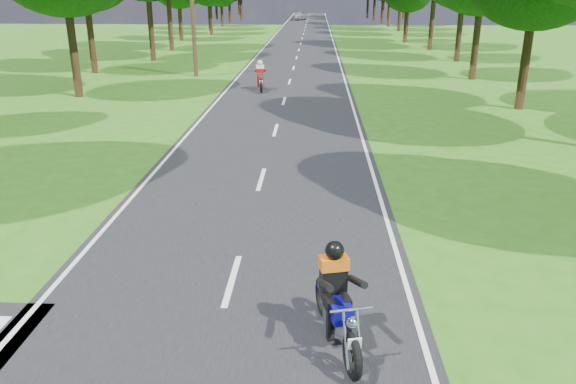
{
  "coord_description": "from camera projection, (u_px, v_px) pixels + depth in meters",
  "views": [
    {
      "loc": [
        1.53,
        -7.42,
        5.28
      ],
      "look_at": [
        0.98,
        4.0,
        1.1
      ],
      "focal_mm": 35.0,
      "sensor_mm": 36.0,
      "label": 1
    }
  ],
  "objects": [
    {
      "name": "ground",
      "position": [
        214.0,
        343.0,
        8.85
      ],
      "size": [
        160.0,
        160.0,
        0.0
      ],
      "primitive_type": "plane",
      "color": "#285C15",
      "rests_on": "ground"
    },
    {
      "name": "main_road",
      "position": [
        301.0,
        44.0,
        55.75
      ],
      "size": [
        7.0,
        140.0,
        0.02
      ],
      "primitive_type": "cube",
      "color": "black",
      "rests_on": "ground"
    },
    {
      "name": "road_markings",
      "position": [
        299.0,
        45.0,
        53.99
      ],
      "size": [
        7.4,
        140.0,
        0.01
      ],
      "color": "silver",
      "rests_on": "main_road"
    },
    {
      "name": "telegraph_pole",
      "position": [
        192.0,
        8.0,
        33.99
      ],
      "size": [
        1.2,
        0.26,
        8.0
      ],
      "color": "#382616",
      "rests_on": "ground"
    },
    {
      "name": "rider_near_blue",
      "position": [
        337.0,
        297.0,
        8.55
      ],
      "size": [
        1.12,
        2.09,
        1.66
      ],
      "primitive_type": null,
      "rotation": [
        0.0,
        0.0,
        0.24
      ],
      "color": "#0D0C89",
      "rests_on": "main_road"
    },
    {
      "name": "rider_far_red",
      "position": [
        260.0,
        75.0,
        30.17
      ],
      "size": [
        0.89,
        1.98,
        1.59
      ],
      "primitive_type": null,
      "rotation": [
        0.0,
        0.0,
        0.14
      ],
      "color": "#A1180C",
      "rests_on": "main_road"
    },
    {
      "name": "distant_car",
      "position": [
        299.0,
        16.0,
        95.06
      ],
      "size": [
        2.93,
        4.5,
        1.42
      ],
      "primitive_type": "imported",
      "rotation": [
        0.0,
        0.0,
        -0.33
      ],
      "color": "#A5A6AC",
      "rests_on": "main_road"
    }
  ]
}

